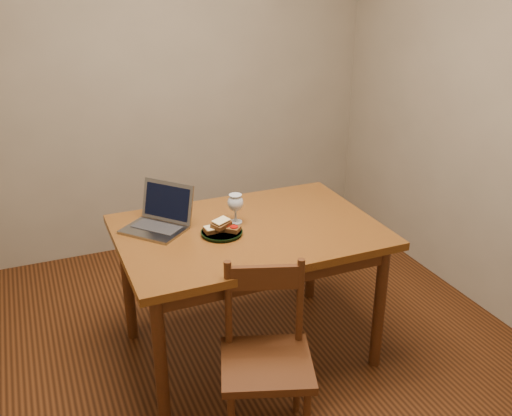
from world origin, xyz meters
name	(u,v)px	position (x,y,z in m)	size (l,w,h in m)	color
floor	(238,366)	(0.00, 0.00, -0.01)	(3.20, 3.20, 0.02)	black
back_wall	(151,70)	(0.00, 1.61, 1.30)	(3.20, 0.02, 2.60)	gray
right_wall	(511,97)	(1.61, 0.00, 1.30)	(0.02, 3.20, 2.60)	gray
table	(249,243)	(0.10, 0.10, 0.65)	(1.30, 0.90, 0.74)	#481E0C
chair	(266,351)	(-0.06, -0.49, 0.45)	(0.49, 0.47, 0.41)	#3E220C
plate	(222,233)	(-0.04, 0.08, 0.75)	(0.21, 0.21, 0.02)	black
sandwich_cheese	(214,229)	(-0.08, 0.09, 0.77)	(0.10, 0.06, 0.03)	#381E0C
sandwich_tomato	(230,228)	(-0.01, 0.07, 0.77)	(0.10, 0.06, 0.03)	#381E0C
sandwich_top	(221,223)	(-0.04, 0.09, 0.80)	(0.10, 0.06, 0.03)	#381E0C
milk_glass	(235,209)	(0.07, 0.19, 0.82)	(0.08, 0.08, 0.16)	white
laptop	(160,216)	(-0.30, 0.29, 0.80)	(0.40, 0.40, 0.21)	slate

